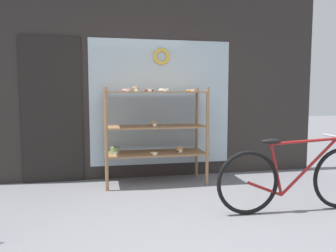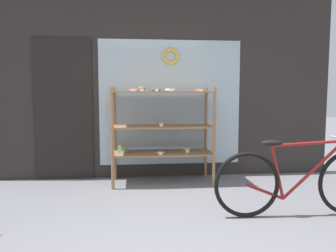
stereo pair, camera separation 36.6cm
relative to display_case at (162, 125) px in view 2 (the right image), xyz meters
name	(u,v)px [view 2 (the right image)]	position (x,y,z in m)	size (l,w,h in m)	color
ground_plane	(179,251)	(-0.03, -2.10, -0.84)	(30.00, 30.00, 0.00)	slate
storefront_facade	(155,60)	(-0.07, 0.42, 0.97)	(5.50, 0.13, 3.71)	#2D2826
display_case	(162,125)	(0.00, 0.00, 0.00)	(1.43, 0.56, 1.39)	#8E6642
bicycle	(298,181)	(1.32, -1.44, -0.46)	(1.80, 0.46, 0.82)	black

